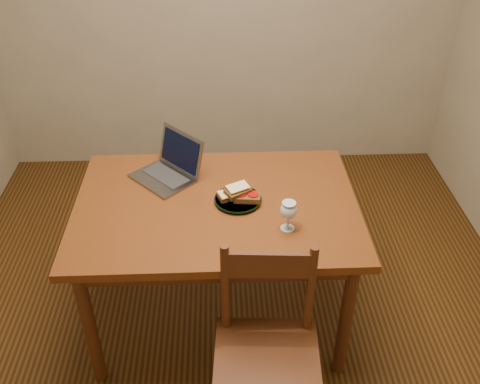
{
  "coord_description": "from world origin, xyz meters",
  "views": [
    {
      "loc": [
        -0.04,
        -1.98,
        2.2
      ],
      "look_at": [
        0.05,
        -0.01,
        0.8
      ],
      "focal_mm": 40.0,
      "sensor_mm": 36.0,
      "label": 1
    }
  ],
  "objects_px": {
    "laptop": "(171,165)",
    "plate": "(238,200)",
    "table": "(217,218)",
    "milk_glass": "(288,216)",
    "chair": "(267,346)"
  },
  "relations": [
    {
      "from": "table",
      "to": "milk_glass",
      "type": "distance_m",
      "value": 0.4
    },
    {
      "from": "chair",
      "to": "milk_glass",
      "type": "bearing_deg",
      "value": 78.15
    },
    {
      "from": "plate",
      "to": "table",
      "type": "bearing_deg",
      "value": -175.2
    },
    {
      "from": "table",
      "to": "laptop",
      "type": "distance_m",
      "value": 0.36
    },
    {
      "from": "chair",
      "to": "table",
      "type": "bearing_deg",
      "value": 111.18
    },
    {
      "from": "plate",
      "to": "milk_glass",
      "type": "relative_size",
      "value": 1.54
    },
    {
      "from": "table",
      "to": "plate",
      "type": "relative_size",
      "value": 5.96
    },
    {
      "from": "milk_glass",
      "to": "laptop",
      "type": "xyz_separation_m",
      "value": [
        -0.52,
        0.44,
        -0.01
      ]
    },
    {
      "from": "milk_glass",
      "to": "laptop",
      "type": "height_order",
      "value": "laptop"
    },
    {
      "from": "chair",
      "to": "laptop",
      "type": "distance_m",
      "value": 1.0
    },
    {
      "from": "chair",
      "to": "laptop",
      "type": "relative_size",
      "value": 1.15
    },
    {
      "from": "table",
      "to": "laptop",
      "type": "bearing_deg",
      "value": 131.53
    },
    {
      "from": "laptop",
      "to": "plate",
      "type": "bearing_deg",
      "value": 9.76
    },
    {
      "from": "table",
      "to": "milk_glass",
      "type": "relative_size",
      "value": 9.2
    },
    {
      "from": "milk_glass",
      "to": "chair",
      "type": "bearing_deg",
      "value": -105.55
    }
  ]
}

